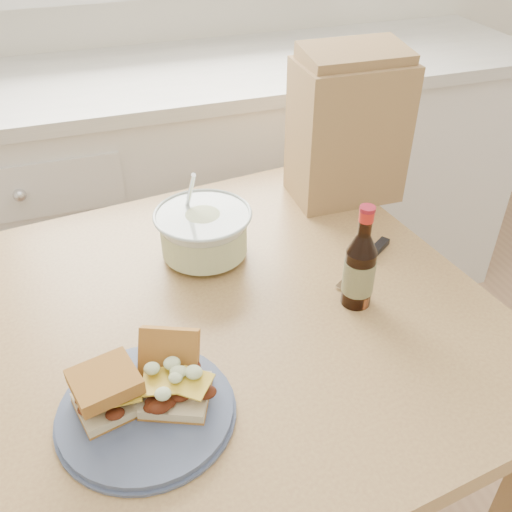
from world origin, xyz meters
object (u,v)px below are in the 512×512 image
object	(u,v)px
beer_bottle	(360,269)
dining_table	(235,351)
paper_bag	(348,132)
plate	(146,411)
coleslaw_bowl	(204,235)

from	to	relation	value
beer_bottle	dining_table	bearing A→B (deg)	144.51
paper_bag	plate	bearing A→B (deg)	-136.91
plate	paper_bag	bearing A→B (deg)	41.92
paper_bag	beer_bottle	bearing A→B (deg)	-110.86
dining_table	beer_bottle	xyz separation A→B (m)	(0.23, -0.06, 0.20)
beer_bottle	paper_bag	size ratio (longest dim) A/B	0.65
beer_bottle	paper_bag	world-z (taller)	paper_bag
beer_bottle	paper_bag	distance (m)	0.43
coleslaw_bowl	paper_bag	distance (m)	0.44
dining_table	beer_bottle	distance (m)	0.31
plate	beer_bottle	world-z (taller)	beer_bottle
beer_bottle	paper_bag	bearing A→B (deg)	46.32
plate	beer_bottle	bearing A→B (deg)	17.85
plate	paper_bag	world-z (taller)	paper_bag
plate	coleslaw_bowl	distance (m)	0.43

